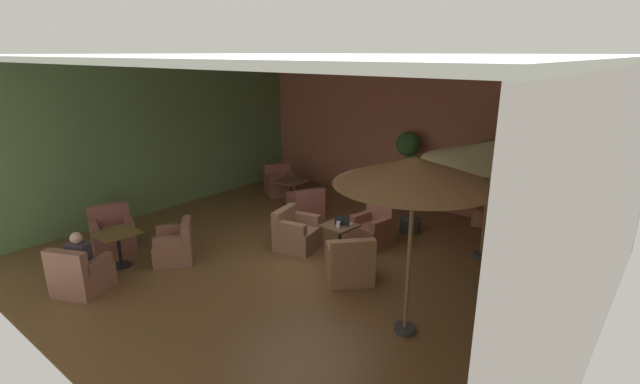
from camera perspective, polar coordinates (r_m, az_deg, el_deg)
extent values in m
cube|color=brown|center=(9.18, -1.80, -8.49)|extent=(9.95, 9.02, 0.02)
cube|color=#A55D49|center=(12.18, 12.15, 7.13)|extent=(9.95, 0.08, 3.85)
cube|color=#5E7D4C|center=(12.28, -19.68, 6.60)|extent=(0.08, 9.02, 3.85)
cube|color=silver|center=(6.57, 32.67, -3.69)|extent=(0.08, 9.02, 3.85)
cube|color=silver|center=(8.28, -2.06, 16.58)|extent=(9.95, 9.02, 0.06)
cylinder|color=black|center=(9.29, 2.45, -8.01)|extent=(0.38, 0.38, 0.02)
cylinder|color=black|center=(9.16, 2.48, -6.22)|extent=(0.07, 0.07, 0.66)
cube|color=brown|center=(9.03, 2.50, -4.21)|extent=(0.65, 0.65, 0.03)
cube|color=brown|center=(9.85, 6.46, -5.27)|extent=(0.81, 0.82, 0.44)
cube|color=brown|center=(9.91, 7.62, -2.62)|extent=(0.73, 0.26, 0.39)
cube|color=brown|center=(9.54, 7.61, -4.03)|extent=(0.24, 0.58, 0.19)
cube|color=brown|center=(9.88, 5.16, -3.19)|extent=(0.24, 0.58, 0.19)
cube|color=#865D47|center=(9.60, -2.80, -5.77)|extent=(0.94, 0.94, 0.45)
cube|color=#865D47|center=(9.59, -4.45, -3.13)|extent=(0.34, 0.80, 0.39)
cube|color=#865D47|center=(9.71, -1.71, -3.34)|extent=(0.64, 0.29, 0.23)
cube|color=#865D47|center=(9.20, -3.54, -4.55)|extent=(0.64, 0.29, 0.23)
cube|color=brown|center=(8.35, 3.67, -9.44)|extent=(1.08, 1.08, 0.45)
cube|color=brown|center=(7.90, 4.15, -7.49)|extent=(0.65, 0.68, 0.44)
cube|color=brown|center=(8.19, 1.50, -7.43)|extent=(0.53, 0.51, 0.20)
cube|color=brown|center=(8.31, 5.78, -7.15)|extent=(0.53, 0.51, 0.20)
cylinder|color=black|center=(9.72, -23.51, -8.34)|extent=(0.38, 0.38, 0.02)
cylinder|color=black|center=(9.60, -23.74, -6.63)|extent=(0.07, 0.07, 0.66)
cube|color=brown|center=(9.47, -23.98, -4.71)|extent=(0.73, 0.73, 0.03)
cube|color=#8A5947|center=(8.98, -27.44, -9.65)|extent=(1.00, 1.01, 0.41)
cube|color=#8A5947|center=(8.61, -29.14, -7.88)|extent=(0.75, 0.47, 0.45)
cube|color=#8A5947|center=(9.08, -29.00, -7.45)|extent=(0.37, 0.60, 0.20)
cube|color=#8A5947|center=(8.69, -26.00, -8.09)|extent=(0.37, 0.60, 0.20)
cube|color=brown|center=(9.49, -17.82, -6.95)|extent=(1.04, 1.03, 0.44)
cube|color=brown|center=(9.31, -16.33, -4.59)|extent=(0.70, 0.59, 0.37)
cube|color=brown|center=(9.09, -18.39, -5.93)|extent=(0.45, 0.53, 0.19)
cube|color=brown|center=(9.66, -18.09, -4.51)|extent=(0.45, 0.53, 0.19)
cube|color=brown|center=(10.55, -24.39, -5.28)|extent=(0.99, 1.02, 0.43)
cube|color=brown|center=(10.68, -24.88, -2.56)|extent=(0.44, 0.82, 0.45)
cube|color=brown|center=(10.43, -22.77, -3.50)|extent=(0.61, 0.34, 0.19)
cube|color=brown|center=(10.38, -26.38, -4.07)|extent=(0.61, 0.34, 0.19)
cylinder|color=black|center=(12.33, -3.65, -1.58)|extent=(0.39, 0.39, 0.02)
cylinder|color=black|center=(12.24, -3.68, -0.18)|extent=(0.07, 0.07, 0.66)
cube|color=brown|center=(12.14, -3.71, 1.38)|extent=(0.74, 0.74, 0.03)
cube|color=#8F4E46|center=(11.34, -1.87, -2.18)|extent=(1.02, 1.02, 0.42)
cube|color=#8F4E46|center=(10.96, -1.32, -0.68)|extent=(0.50, 0.75, 0.38)
cube|color=#8F4E46|center=(11.18, -3.42, -0.82)|extent=(0.59, 0.40, 0.20)
cube|color=#8F4E46|center=(11.39, -0.54, -0.45)|extent=(0.59, 0.40, 0.20)
cube|color=#8E5243|center=(13.23, -4.98, 0.56)|extent=(1.02, 1.04, 0.40)
cube|color=#8E5243|center=(13.39, -5.36, 2.63)|extent=(0.53, 0.75, 0.45)
cube|color=#8E5243|center=(13.20, -3.64, 1.92)|extent=(0.56, 0.41, 0.21)
cube|color=#8E5243|center=(13.04, -6.31, 1.66)|extent=(0.56, 0.41, 0.21)
cylinder|color=#2D2D2D|center=(9.83, 19.40, -7.41)|extent=(0.32, 0.32, 0.08)
cylinder|color=brown|center=(9.44, 20.06, -1.22)|extent=(0.06, 0.06, 2.31)
cone|color=beige|center=(9.19, 20.70, 4.80)|extent=(2.62, 2.62, 0.38)
cylinder|color=#2D2D2D|center=(7.15, 10.51, -16.41)|extent=(0.32, 0.32, 0.08)
cylinder|color=brown|center=(6.54, 11.10, -7.21)|extent=(0.06, 0.06, 2.59)
cone|color=#A46F47|center=(6.17, 11.71, 2.64)|extent=(2.18, 2.18, 0.37)
cylinder|color=#A96543|center=(11.47, 19.17, -2.99)|extent=(0.33, 0.33, 0.40)
cylinder|color=brown|center=(11.29, 19.46, -0.14)|extent=(0.06, 0.06, 0.79)
sphere|color=#316F36|center=(11.10, 19.85, 3.67)|extent=(0.89, 0.89, 0.89)
cylinder|color=#303834|center=(10.68, 11.18, -4.11)|extent=(0.47, 0.47, 0.30)
cylinder|color=brown|center=(10.49, 11.35, -1.32)|extent=(0.06, 0.06, 0.79)
sphere|color=#206B26|center=(10.30, 11.58, 2.44)|extent=(0.74, 0.74, 0.74)
cylinder|color=#322D32|center=(12.16, 10.59, -1.12)|extent=(0.32, 0.32, 0.43)
cylinder|color=brown|center=(11.95, 10.78, 2.22)|extent=(0.06, 0.06, 1.04)
sphere|color=#325529|center=(11.78, 10.99, 5.90)|extent=(0.62, 0.62, 0.62)
cube|color=#38303A|center=(8.80, -27.83, -7.07)|extent=(0.44, 0.35, 0.47)
sphere|color=tan|center=(8.68, -28.13, -5.09)|extent=(0.20, 0.20, 0.20)
cylinder|color=white|center=(8.90, 2.32, -4.05)|extent=(0.08, 0.08, 0.11)
cube|color=#9EA0A5|center=(9.06, 3.01, -4.00)|extent=(0.36, 0.30, 0.01)
cube|color=black|center=(8.93, 2.78, -3.63)|extent=(0.30, 0.09, 0.19)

